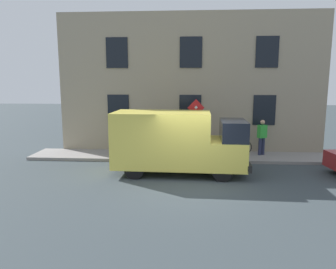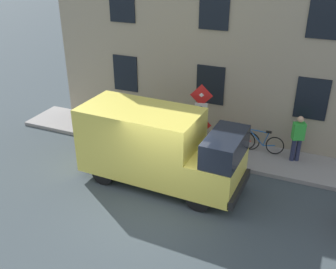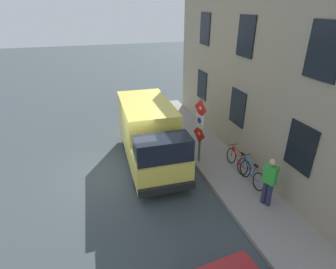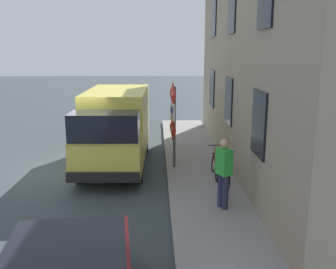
# 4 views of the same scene
# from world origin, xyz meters

# --- Properties ---
(ground_plane) EXTENTS (80.00, 80.00, 0.00)m
(ground_plane) POSITION_xyz_m (0.00, 0.00, 0.00)
(ground_plane) COLOR #384145
(sidewalk_slab) EXTENTS (2.03, 15.44, 0.14)m
(sidewalk_slab) POSITION_xyz_m (4.08, 0.00, 0.07)
(sidewalk_slab) COLOR gray
(sidewalk_slab) RESTS_ON ground_plane
(building_facade) EXTENTS (0.75, 13.44, 7.08)m
(building_facade) POSITION_xyz_m (5.44, 0.00, 3.54)
(building_facade) COLOR gray
(building_facade) RESTS_ON ground_plane
(sign_post_stacked) EXTENTS (0.20, 0.55, 2.64)m
(sign_post_stacked) POSITION_xyz_m (3.27, -0.25, 1.78)
(sign_post_stacked) COLOR #474C47
(sign_post_stacked) RESTS_ON sidewalk_slab
(delivery_van) EXTENTS (2.16, 5.39, 2.50)m
(delivery_van) POSITION_xyz_m (1.37, 0.53, 1.33)
(delivery_van) COLOR #E9D652
(delivery_van) RESTS_ON ground_plane
(bicycle_blue) EXTENTS (0.46, 1.71, 0.89)m
(bicycle_blue) POSITION_xyz_m (4.54, -2.20, 0.51)
(bicycle_blue) COLOR black
(bicycle_blue) RESTS_ON sidewalk_slab
(bicycle_red) EXTENTS (0.46, 1.71, 0.89)m
(bicycle_red) POSITION_xyz_m (4.54, -1.31, 0.51)
(bicycle_red) COLOR black
(bicycle_red) RESTS_ON sidewalk_slab
(pedestrian) EXTENTS (0.40, 0.47, 1.72)m
(pedestrian) POSITION_xyz_m (4.35, -3.48, 1.07)
(pedestrian) COLOR #262B47
(pedestrian) RESTS_ON sidewalk_slab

